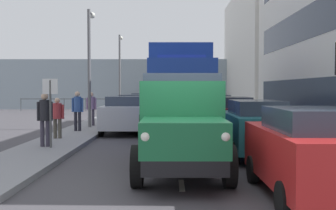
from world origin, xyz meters
TOP-DOWN VIEW (x-y plane):
  - ground_plane at (0.00, -10.32)m, footprint 80.00×80.00m
  - sidewalk_left at (-4.36, -10.32)m, footprint 2.10×39.75m
  - sidewalk_right at (4.36, -10.32)m, footprint 2.10×39.75m
  - road_centreline_markings at (0.00, -9.40)m, footprint 0.12×35.16m
  - building_far_block at (-8.64, -26.83)m, footprint 6.46×15.45m
  - sea_horizon at (0.00, -33.20)m, footprint 80.00×0.80m
  - seawall_railing at (-0.00, -29.60)m, footprint 28.08×0.08m
  - truck_vintage_green at (-0.03, -1.16)m, footprint 2.17×5.64m
  - lorry_cargo_blue at (-0.18, -9.26)m, footprint 2.58×8.20m
  - car_red_kerbside_near at (-2.36, 0.98)m, footprint 1.76×4.03m
  - car_teal_kerbside_1 at (-2.36, -3.99)m, footprint 1.77×4.27m
  - car_maroon_kerbside_2 at (-2.36, -9.37)m, footprint 1.93×4.57m
  - car_navy_kerbside_3 at (-2.36, -15.02)m, footprint 1.76×4.48m
  - car_silver_oppositeside_0 at (2.36, -10.48)m, footprint 1.93×4.08m
  - car_grey_oppositeside_1 at (2.36, -15.66)m, footprint 1.96×4.59m
  - car_white_oppositeside_2 at (2.36, -22.60)m, footprint 1.82×4.18m
  - pedestrian_by_lamp at (4.41, -4.99)m, footprint 0.53×0.34m
  - pedestrian_couple_a at (4.61, -7.29)m, footprint 0.53×0.34m
  - pedestrian_in_dark_coat at (4.46, -10.13)m, footprint 0.53×0.34m
  - pedestrian_with_bag at (4.34, -12.88)m, footprint 0.53×0.34m
  - lamp_post_promenade at (4.29, -12.27)m, footprint 0.32×1.14m
  - lamp_post_far at (4.32, -25.25)m, footprint 0.32×1.14m
  - street_sign at (4.14, -4.74)m, footprint 0.50×0.07m

SIDE VIEW (x-z plane):
  - ground_plane at x=0.00m, z-range 0.00..0.00m
  - road_centreline_markings at x=0.00m, z-range 0.00..0.01m
  - sidewalk_left at x=-4.36m, z-range 0.00..0.15m
  - sidewalk_right at x=4.36m, z-range 0.00..0.15m
  - car_red_kerbside_near at x=-2.36m, z-range 0.03..1.75m
  - car_teal_kerbside_1 at x=-2.36m, z-range 0.03..1.75m
  - car_white_oppositeside_2 at x=2.36m, z-range 0.04..1.76m
  - car_navy_kerbside_3 at x=-2.36m, z-range 0.04..1.76m
  - car_silver_oppositeside_0 at x=2.36m, z-range 0.04..1.76m
  - car_maroon_kerbside_2 at x=-2.36m, z-range 0.04..1.76m
  - car_grey_oppositeside_1 at x=2.36m, z-range 0.04..1.76m
  - seawall_railing at x=0.00m, z-range 0.32..1.52m
  - pedestrian_couple_a at x=4.61m, z-range 0.28..1.85m
  - pedestrian_with_bag at x=4.34m, z-range 0.31..2.05m
  - truck_vintage_green at x=-0.03m, z-range -0.04..2.39m
  - pedestrian_by_lamp at x=4.41m, z-range 0.31..2.10m
  - pedestrian_in_dark_coat at x=4.46m, z-range 0.32..2.12m
  - street_sign at x=4.14m, z-range 0.56..2.81m
  - lorry_cargo_blue at x=-0.18m, z-range 0.14..4.01m
  - sea_horizon at x=0.00m, z-range 0.00..5.00m
  - lamp_post_promenade at x=4.29m, z-range 0.75..6.64m
  - lamp_post_far at x=4.32m, z-range 0.76..7.05m
  - building_far_block at x=-8.64m, z-range 0.00..10.25m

